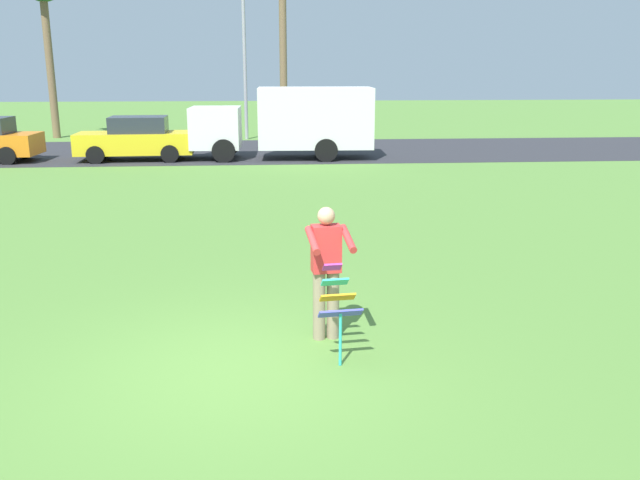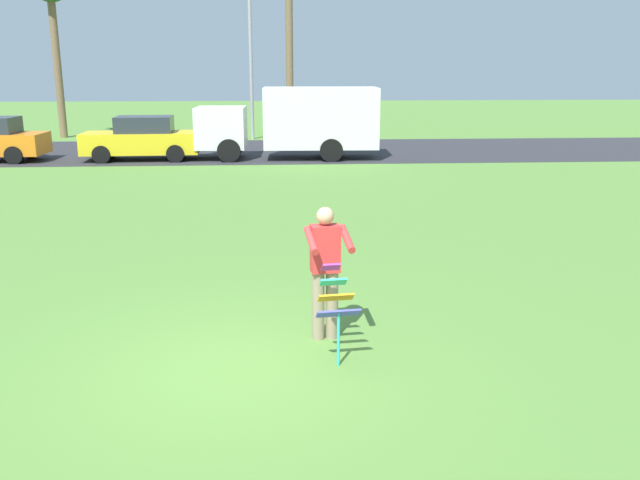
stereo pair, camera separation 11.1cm
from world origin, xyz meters
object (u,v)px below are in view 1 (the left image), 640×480
Objects in this scene: person_kite_flyer at (326,268)px; parked_truck_white_box at (293,121)px; kite_held at (338,300)px; streetlight_pole at (245,52)px; parked_car_yellow at (136,139)px.

person_kite_flyer is 0.26× the size of parked_truck_white_box.
person_kite_flyer reaches higher than kite_held.
streetlight_pole is (-1.95, 7.15, 2.59)m from parked_truck_white_box.
kite_held is 25.28m from streetlight_pole.
parked_truck_white_box reaches higher than parked_car_yellow.
parked_truck_white_box reaches higher than person_kite_flyer.
streetlight_pole is at bearing 61.80° from parked_car_yellow.
parked_truck_white_box is at bearing 89.17° from person_kite_flyer.
kite_held is at bearing -85.94° from streetlight_pole.
streetlight_pole is (-1.77, 25.01, 3.25)m from kite_held.
person_kite_flyer is 1.54× the size of kite_held.
parked_truck_white_box is (0.25, 17.21, 0.46)m from person_kite_flyer.
person_kite_flyer is 18.08m from parked_car_yellow.
streetlight_pole reaches higher than kite_held.
parked_car_yellow is (-5.53, 17.21, -0.18)m from person_kite_flyer.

